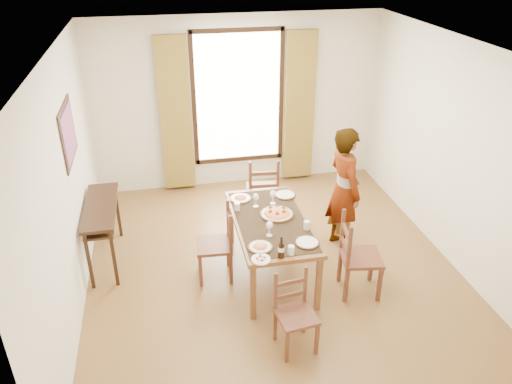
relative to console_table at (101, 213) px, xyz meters
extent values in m
plane|color=brown|center=(2.03, -0.60, -0.68)|extent=(5.00, 5.00, 0.00)
cube|color=beige|center=(2.03, 1.90, 0.67)|extent=(4.50, 0.10, 2.70)
cube|color=beige|center=(2.03, -3.10, 0.67)|extent=(4.50, 0.10, 2.70)
cube|color=beige|center=(-0.22, -0.60, 0.67)|extent=(0.10, 5.00, 2.70)
cube|color=beige|center=(4.28, -0.60, 0.67)|extent=(0.10, 5.00, 2.70)
cube|color=white|center=(2.03, -0.60, 2.04)|extent=(4.50, 5.00, 0.04)
cube|color=white|center=(2.03, 1.87, 0.77)|extent=(1.30, 0.04, 2.00)
cube|color=olive|center=(1.05, 1.81, 0.57)|extent=(0.48, 0.10, 2.40)
cube|color=olive|center=(3.01, 1.81, 0.57)|extent=(0.48, 0.10, 2.40)
cube|color=black|center=(-0.21, 0.00, 1.07)|extent=(0.02, 0.86, 0.66)
cube|color=red|center=(-0.20, 0.00, 1.07)|extent=(0.01, 0.76, 0.56)
cube|color=black|center=(0.00, 0.00, 0.10)|extent=(0.38, 1.20, 0.04)
cube|color=black|center=(0.00, 0.00, -0.02)|extent=(0.34, 1.10, 0.03)
cube|color=black|center=(-0.14, -0.55, -0.30)|extent=(0.04, 0.04, 0.76)
cube|color=black|center=(-0.14, 0.55, -0.30)|extent=(0.04, 0.04, 0.76)
cube|color=black|center=(0.14, -0.55, -0.30)|extent=(0.04, 0.04, 0.76)
cube|color=black|center=(0.14, 0.55, -0.30)|extent=(0.04, 0.04, 0.76)
cube|color=brown|center=(1.98, -0.68, 0.04)|extent=(0.85, 1.64, 0.05)
cube|color=black|center=(1.98, -0.68, 0.07)|extent=(0.78, 1.51, 0.01)
cube|color=brown|center=(1.61, -1.44, -0.33)|extent=(0.06, 0.06, 0.70)
cube|color=brown|center=(1.61, 0.08, -0.33)|extent=(0.06, 0.06, 0.70)
cube|color=brown|center=(2.34, -1.44, -0.33)|extent=(0.06, 0.06, 0.70)
cube|color=brown|center=(2.34, 0.08, -0.33)|extent=(0.06, 0.06, 0.70)
cube|color=brown|center=(1.30, -0.61, -0.24)|extent=(0.44, 0.44, 0.04)
cube|color=brown|center=(1.14, -0.42, -0.46)|extent=(0.04, 0.04, 0.45)
cube|color=brown|center=(1.49, -0.44, -0.46)|extent=(0.04, 0.04, 0.45)
cube|color=brown|center=(1.11, -0.78, -0.46)|extent=(0.04, 0.04, 0.45)
cube|color=brown|center=(1.47, -0.80, -0.46)|extent=(0.04, 0.04, 0.45)
cube|color=brown|center=(1.50, -0.45, 0.01)|extent=(0.04, 0.04, 0.50)
cube|color=brown|center=(1.48, -0.80, 0.01)|extent=(0.04, 0.04, 0.50)
cube|color=brown|center=(1.49, -0.62, -0.09)|extent=(0.05, 0.36, 0.05)
cube|color=brown|center=(1.49, -0.62, 0.09)|extent=(0.05, 0.36, 0.05)
cube|color=brown|center=(2.16, 0.62, -0.21)|extent=(0.49, 0.49, 0.04)
cube|color=brown|center=(2.36, 0.79, -0.45)|extent=(0.04, 0.04, 0.47)
cube|color=brown|center=(2.33, 0.41, -0.45)|extent=(0.04, 0.04, 0.47)
cube|color=brown|center=(1.99, 0.83, -0.45)|extent=(0.04, 0.04, 0.47)
cube|color=brown|center=(1.95, 0.45, -0.45)|extent=(0.04, 0.04, 0.47)
cube|color=brown|center=(2.32, 0.40, 0.05)|extent=(0.04, 0.04, 0.53)
cube|color=brown|center=(1.95, 0.44, 0.05)|extent=(0.04, 0.04, 0.53)
cube|color=brown|center=(2.14, 0.42, -0.05)|extent=(0.38, 0.07, 0.05)
cube|color=brown|center=(2.14, 0.42, 0.14)|extent=(0.38, 0.07, 0.05)
cube|color=brown|center=(1.95, -1.93, -0.29)|extent=(0.42, 0.42, 0.04)
cube|color=brown|center=(1.81, -2.11, -0.49)|extent=(0.04, 0.04, 0.40)
cube|color=brown|center=(1.77, -1.80, -0.49)|extent=(0.04, 0.04, 0.40)
cube|color=brown|center=(2.13, -2.07, -0.49)|extent=(0.04, 0.04, 0.40)
cube|color=brown|center=(2.09, -1.76, -0.49)|extent=(0.04, 0.04, 0.40)
cube|color=brown|center=(1.77, -1.79, -0.07)|extent=(0.03, 0.03, 0.44)
cube|color=brown|center=(2.09, -1.75, -0.07)|extent=(0.03, 0.03, 0.44)
cube|color=brown|center=(1.93, -1.77, -0.15)|extent=(0.32, 0.07, 0.04)
cube|color=brown|center=(1.93, -1.77, 0.00)|extent=(0.32, 0.07, 0.04)
cube|color=brown|center=(2.91, -1.23, -0.21)|extent=(0.51, 0.51, 0.04)
cube|color=brown|center=(3.06, -1.44, -0.45)|extent=(0.04, 0.04, 0.47)
cube|color=brown|center=(2.69, -1.38, -0.45)|extent=(0.04, 0.04, 0.47)
cube|color=brown|center=(3.12, -1.07, -0.45)|extent=(0.04, 0.04, 0.47)
cube|color=brown|center=(2.75, -1.01, -0.45)|extent=(0.04, 0.04, 0.47)
cube|color=brown|center=(2.68, -1.38, 0.05)|extent=(0.04, 0.04, 0.53)
cube|color=brown|center=(2.74, -1.01, 0.05)|extent=(0.04, 0.04, 0.53)
cube|color=brown|center=(2.71, -1.19, -0.05)|extent=(0.09, 0.38, 0.05)
cube|color=brown|center=(2.71, -1.19, 0.14)|extent=(0.09, 0.38, 0.05)
imported|color=gray|center=(3.02, -0.29, 0.15)|extent=(0.72, 0.57, 1.68)
cylinder|color=silver|center=(2.33, -0.95, 0.12)|extent=(0.07, 0.07, 0.10)
cylinder|color=silver|center=(1.63, -0.37, 0.12)|extent=(0.07, 0.07, 0.10)
cylinder|color=silver|center=(2.03, -1.39, 0.12)|extent=(0.07, 0.07, 0.10)
camera|label=1|loc=(0.81, -5.54, 3.09)|focal=35.00mm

